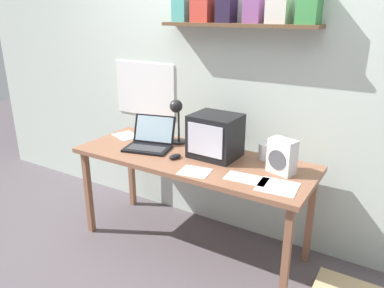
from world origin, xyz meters
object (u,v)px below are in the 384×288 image
(desk_lamp, at_px, (177,114))
(loose_paper_near_laptop, at_px, (126,136))
(juice_glass, at_px, (264,152))
(computer_mouse, at_px, (175,156))
(laptop, at_px, (150,140))
(printed_handout, at_px, (195,172))
(corner_desk, at_px, (192,165))
(open_notebook, at_px, (277,187))
(loose_paper_near_monitor, at_px, (246,179))
(crt_monitor, at_px, (215,136))
(space_heater, at_px, (282,156))

(desk_lamp, bearing_deg, loose_paper_near_laptop, 170.66)
(juice_glass, relative_size, computer_mouse, 1.04)
(laptop, height_order, juice_glass, laptop)
(computer_mouse, height_order, printed_handout, computer_mouse)
(corner_desk, relative_size, open_notebook, 6.95)
(corner_desk, bearing_deg, loose_paper_near_laptop, 170.84)
(loose_paper_near_laptop, distance_m, loose_paper_near_monitor, 1.26)
(desk_lamp, bearing_deg, computer_mouse, -75.13)
(juice_glass, height_order, loose_paper_near_laptop, juice_glass)
(desk_lamp, distance_m, loose_paper_near_monitor, 0.85)
(crt_monitor, xyz_separation_m, juice_glass, (0.33, 0.13, -0.10))
(crt_monitor, height_order, desk_lamp, desk_lamp)
(space_heater, bearing_deg, desk_lamp, -170.04)
(corner_desk, height_order, laptop, laptop)
(juice_glass, distance_m, loose_paper_near_monitor, 0.38)
(laptop, bearing_deg, open_notebook, -22.67)
(corner_desk, height_order, crt_monitor, crt_monitor)
(corner_desk, bearing_deg, laptop, 178.52)
(open_notebook, height_order, printed_handout, same)
(corner_desk, xyz_separation_m, loose_paper_near_laptop, (-0.73, 0.12, 0.07))
(computer_mouse, distance_m, open_notebook, 0.80)
(desk_lamp, distance_m, open_notebook, 1.04)
(corner_desk, bearing_deg, loose_paper_near_monitor, -16.43)
(laptop, xyz_separation_m, space_heater, (1.04, 0.05, 0.06))
(computer_mouse, bearing_deg, loose_paper_near_laptop, 161.74)
(computer_mouse, bearing_deg, laptop, 160.86)
(crt_monitor, height_order, printed_handout, crt_monitor)
(printed_handout, bearing_deg, crt_monitor, 93.85)
(loose_paper_near_laptop, bearing_deg, loose_paper_near_monitor, -12.15)
(desk_lamp, height_order, loose_paper_near_monitor, desk_lamp)
(space_heater, relative_size, computer_mouse, 2.02)
(crt_monitor, bearing_deg, space_heater, -2.23)
(loose_paper_near_monitor, bearing_deg, crt_monitor, 145.59)
(open_notebook, bearing_deg, corner_desk, 167.66)
(open_notebook, relative_size, printed_handout, 1.15)
(crt_monitor, xyz_separation_m, open_notebook, (0.57, -0.25, -0.16))
(crt_monitor, relative_size, desk_lamp, 0.94)
(desk_lamp, height_order, juice_glass, desk_lamp)
(laptop, bearing_deg, crt_monitor, -4.50)
(space_heater, height_order, loose_paper_near_monitor, space_heater)
(corner_desk, distance_m, loose_paper_near_monitor, 0.52)
(open_notebook, bearing_deg, loose_paper_near_laptop, 169.27)
(desk_lamp, xyz_separation_m, loose_paper_near_laptop, (-0.49, -0.05, -0.25))
(space_heater, height_order, computer_mouse, space_heater)
(laptop, xyz_separation_m, open_notebook, (1.10, -0.16, -0.06))
(computer_mouse, relative_size, loose_paper_near_monitor, 0.41)
(space_heater, bearing_deg, juice_glass, 154.99)
(desk_lamp, distance_m, juice_glass, 0.74)
(desk_lamp, height_order, open_notebook, desk_lamp)
(corner_desk, distance_m, computer_mouse, 0.15)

